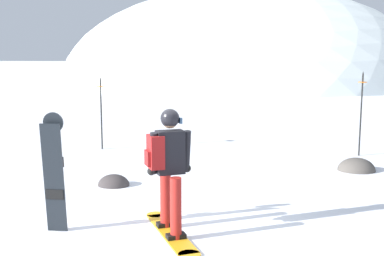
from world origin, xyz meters
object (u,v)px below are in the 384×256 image
spare_snowboard (54,172)px  rock_small (114,185)px  piste_marker_far (361,108)px  piste_marker_near (101,108)px  rock_dark (356,171)px  snowboarder_main (168,168)px

spare_snowboard → rock_small: bearing=87.7°
piste_marker_far → piste_marker_near: bearing=-179.9°
spare_snowboard → rock_dark: (4.82, 4.19, -0.84)m
spare_snowboard → piste_marker_far: (5.19, 5.77, 0.31)m
piste_marker_near → piste_marker_far: size_ratio=0.93×
spare_snowboard → snowboarder_main: bearing=4.4°
piste_marker_far → rock_small: size_ratio=3.42×
piste_marker_near → rock_dark: (6.02, -1.57, -1.07)m
snowboarder_main → rock_dark: (3.28, 4.07, -0.92)m
piste_marker_near → rock_dark: piste_marker_near is taller
snowboarder_main → rock_small: 2.86m
piste_marker_near → rock_dark: bearing=-14.6°
spare_snowboard → rock_small: 2.56m
spare_snowboard → piste_marker_near: (-1.20, 5.76, 0.23)m
piste_marker_near → piste_marker_far: piste_marker_far is taller
piste_marker_near → rock_small: bearing=-68.8°
piste_marker_near → rock_small: size_ratio=3.16×
snowboarder_main → rock_dark: snowboarder_main is taller
piste_marker_near → rock_dark: 6.31m
piste_marker_near → spare_snowboard: bearing=-78.3°
spare_snowboard → piste_marker_near: piste_marker_near is taller
snowboarder_main → rock_small: (-1.45, 2.29, -0.92)m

